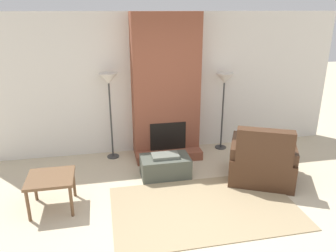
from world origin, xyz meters
TOP-DOWN VIEW (x-y plane):
  - ground_plane at (0.00, 0.00)m, footprint 24.00×24.00m
  - wall_back at (0.00, 2.66)m, footprint 6.88×0.06m
  - fireplace at (0.00, 2.40)m, footprint 1.21×0.71m
  - ottoman at (-0.19, 1.48)m, footprint 0.80×0.48m
  - armchair at (1.30, 1.03)m, footprint 1.30×1.28m
  - side_table at (-1.91, 0.88)m, footprint 0.62×0.60m
  - floor_lamp_left at (-1.01, 2.41)m, footprint 0.33×0.33m
  - floor_lamp_right at (1.13, 2.41)m, footprint 0.33×0.33m
  - area_rug at (0.17, 0.45)m, footprint 2.58×1.57m

SIDE VIEW (x-z plane):
  - ground_plane at x=0.00m, z-range 0.00..0.00m
  - area_rug at x=0.17m, z-range 0.00..0.01m
  - ottoman at x=-0.19m, z-range -0.02..0.38m
  - armchair at x=1.30m, z-range -0.18..0.79m
  - side_table at x=-1.91m, z-range 0.18..0.66m
  - fireplace at x=0.00m, z-range -0.05..2.55m
  - wall_back at x=0.00m, z-range 0.00..2.60m
  - floor_lamp_right at x=1.13m, z-range 0.57..2.07m
  - floor_lamp_left at x=-1.01m, z-range 0.60..2.19m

